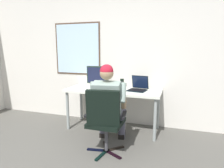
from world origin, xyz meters
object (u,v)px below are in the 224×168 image
Objects in this scene: desk_speaker at (122,84)px; laptop at (138,86)px; office_chair at (105,118)px; desk at (113,93)px; crt_monitor at (98,76)px; wine_glass at (107,85)px; person_seated at (109,105)px.

laptop is at bearing -10.71° from desk_speaker.
laptop is at bearing 74.89° from office_chair.
desk_speaker is (0.13, 0.13, 0.16)m from desk.
crt_monitor reaches higher than laptop.
desk is 0.25m from wine_glass.
desk is 4.19× the size of crt_monitor.
wine_glass is (-0.23, 0.77, 0.31)m from office_chair.
laptop is at bearing 25.62° from wine_glass.
person_seated is 0.58m from wine_glass.
person_seated is 3.52× the size of laptop.
crt_monitor is (-0.48, 0.95, 0.43)m from office_chair.
person_seated is at bearing -77.84° from desk.
person_seated is 0.89m from crt_monitor.
desk is 0.96m from office_chair.
desk_speaker is (0.44, 0.11, -0.14)m from crt_monitor.
crt_monitor is at bearing 122.88° from person_seated.
crt_monitor reaches higher than office_chair.
laptop is 0.33m from desk_speaker.
laptop is 2.57× the size of wine_glass.
crt_monitor is at bearing 116.95° from office_chair.
desk_speaker reaches higher than desk.
office_chair is at bearing -63.05° from crt_monitor.
wine_glass is at bearing -36.14° from crt_monitor.
desk is at bearing 73.82° from wine_glass.
crt_monitor is at bearing 143.86° from wine_glass.
office_chair is 1.11m from desk_speaker.
person_seated reaches higher than wine_glass.
desk is 9.67× the size of desk_speaker.
laptop is 0.56m from wine_glass.
person_seated is 0.83m from laptop.
person_seated is 3.11× the size of crt_monitor.
desk_speaker is at bearing 14.53° from crt_monitor.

